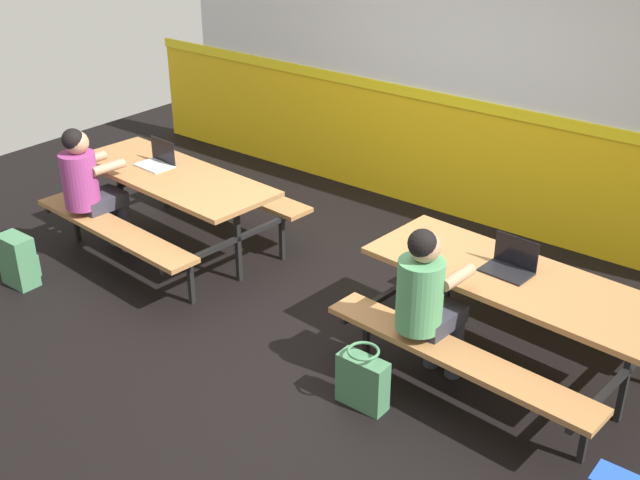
# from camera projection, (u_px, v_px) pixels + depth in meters

# --- Properties ---
(ground_plane) EXTENTS (10.00, 10.00, 0.02)m
(ground_plane) POSITION_uv_depth(u_px,v_px,m) (313.00, 307.00, 6.30)
(ground_plane) COLOR black
(accent_backdrop) EXTENTS (8.00, 0.14, 2.60)m
(accent_backdrop) POSITION_uv_depth(u_px,v_px,m) (464.00, 90.00, 7.31)
(accent_backdrop) COLOR yellow
(accent_backdrop) RESTS_ON ground
(picnic_table_left) EXTENTS (2.07, 1.69, 0.74)m
(picnic_table_left) POSITION_uv_depth(u_px,v_px,m) (173.00, 191.00, 6.91)
(picnic_table_left) COLOR #9E6B3D
(picnic_table_left) RESTS_ON ground
(picnic_table_right) EXTENTS (2.07, 1.69, 0.74)m
(picnic_table_right) POSITION_uv_depth(u_px,v_px,m) (512.00, 297.00, 5.29)
(picnic_table_right) COLOR #9E6B3D
(picnic_table_right) RESTS_ON ground
(student_nearer) EXTENTS (0.38, 0.53, 1.21)m
(student_nearer) POSITION_uv_depth(u_px,v_px,m) (89.00, 182.00, 6.74)
(student_nearer) COLOR #2D2D38
(student_nearer) RESTS_ON ground
(student_further) EXTENTS (0.38, 0.53, 1.21)m
(student_further) POSITION_uv_depth(u_px,v_px,m) (427.00, 296.00, 5.05)
(student_further) COLOR #2D2D38
(student_further) RESTS_ON ground
(laptop_silver) EXTENTS (0.34, 0.24, 0.22)m
(laptop_silver) POSITION_uv_depth(u_px,v_px,m) (157.00, 160.00, 6.98)
(laptop_silver) COLOR silver
(laptop_silver) RESTS_ON picnic_table_left
(laptop_dark) EXTENTS (0.34, 0.24, 0.22)m
(laptop_dark) POSITION_uv_depth(u_px,v_px,m) (510.00, 265.00, 5.26)
(laptop_dark) COLOR black
(laptop_dark) RESTS_ON picnic_table_right
(backpack_dark) EXTENTS (0.30, 0.22, 0.44)m
(backpack_dark) POSITION_uv_depth(u_px,v_px,m) (19.00, 261.00, 6.51)
(backpack_dark) COLOR #3F724C
(backpack_dark) RESTS_ON ground
(tote_bag_bright) EXTENTS (0.34, 0.21, 0.43)m
(tote_bag_bright) POSITION_uv_depth(u_px,v_px,m) (363.00, 380.00, 5.10)
(tote_bag_bright) COLOR #3F724C
(tote_bag_bright) RESTS_ON ground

